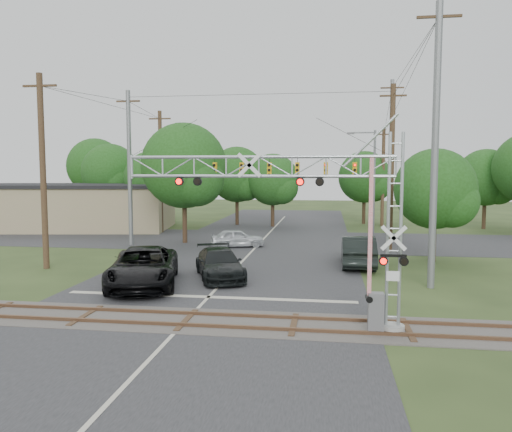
# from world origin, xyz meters

# --- Properties ---
(ground) EXTENTS (160.00, 160.00, 0.00)m
(ground) POSITION_xyz_m (0.00, 0.00, 0.00)
(ground) COLOR #2A3B1B
(ground) RESTS_ON ground
(road_main) EXTENTS (14.00, 90.00, 0.02)m
(road_main) POSITION_xyz_m (0.00, 10.00, 0.01)
(road_main) COLOR #28282A
(road_main) RESTS_ON ground
(road_cross) EXTENTS (90.00, 12.00, 0.02)m
(road_cross) POSITION_xyz_m (0.00, 24.00, 0.01)
(road_cross) COLOR #28282A
(road_cross) RESTS_ON ground
(railroad_track) EXTENTS (90.00, 3.20, 0.17)m
(railroad_track) POSITION_xyz_m (0.00, 2.00, 0.03)
(railroad_track) COLOR #44403B
(railroad_track) RESTS_ON ground
(crossing_gantry) EXTENTS (9.80, 0.88, 6.88)m
(crossing_gantry) POSITION_xyz_m (4.53, 1.64, 4.23)
(crossing_gantry) COLOR gray
(crossing_gantry) RESTS_ON ground
(traffic_signal_span) EXTENTS (19.34, 0.36, 11.50)m
(traffic_signal_span) POSITION_xyz_m (0.85, 20.00, 5.73)
(traffic_signal_span) COLOR slate
(traffic_signal_span) RESTS_ON ground
(pickup_black) EXTENTS (4.72, 7.28, 1.86)m
(pickup_black) POSITION_xyz_m (-3.64, 7.21, 0.93)
(pickup_black) COLOR black
(pickup_black) RESTS_ON ground
(car_dark) EXTENTS (3.87, 5.70, 1.53)m
(car_dark) POSITION_xyz_m (-0.37, 9.48, 0.77)
(car_dark) COLOR black
(car_dark) RESTS_ON ground
(sedan_silver) EXTENTS (4.21, 2.71, 1.34)m
(sedan_silver) POSITION_xyz_m (-1.37, 20.12, 0.67)
(sedan_silver) COLOR silver
(sedan_silver) RESTS_ON ground
(suv_dark) EXTENTS (1.93, 5.42, 1.78)m
(suv_dark) POSITION_xyz_m (6.97, 13.96, 0.89)
(suv_dark) COLOR black
(suv_dark) RESTS_ON ground
(commercial_building) EXTENTS (19.63, 12.02, 4.31)m
(commercial_building) POSITION_xyz_m (-19.06, 29.32, 2.16)
(commercial_building) COLOR #948963
(commercial_building) RESTS_ON ground
(streetlight) EXTENTS (2.40, 0.25, 9.00)m
(streetlight) POSITION_xyz_m (8.85, 27.65, 5.03)
(streetlight) COLOR slate
(streetlight) RESTS_ON ground
(utility_poles) EXTENTS (23.44, 27.72, 13.45)m
(utility_poles) POSITION_xyz_m (2.67, 22.11, 6.05)
(utility_poles) COLOR #3D251C
(utility_poles) RESTS_ON ground
(treeline) EXTENTS (52.15, 31.38, 9.51)m
(treeline) POSITION_xyz_m (-1.60, 32.54, 5.42)
(treeline) COLOR #3A291A
(treeline) RESTS_ON ground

